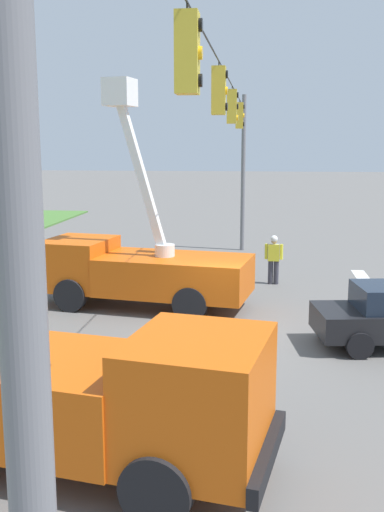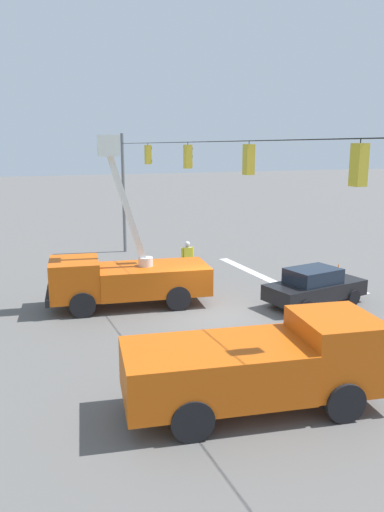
{
  "view_description": "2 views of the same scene",
  "coord_description": "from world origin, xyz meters",
  "px_view_note": "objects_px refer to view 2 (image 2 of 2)",
  "views": [
    {
      "loc": [
        -15.22,
        -0.95,
        4.93
      ],
      "look_at": [
        0.71,
        0.94,
        1.95
      ],
      "focal_mm": 42.0,
      "sensor_mm": 36.0,
      "label": 1
    },
    {
      "loc": [
        -16.81,
        7.84,
        6.43
      ],
      "look_at": [
        -0.53,
        1.09,
        2.55
      ],
      "focal_mm": 35.0,
      "sensor_mm": 36.0,
      "label": 2
    }
  ],
  "objects_px": {
    "sedan_black": "(314,286)",
    "utility_truck_support_near": "(261,363)",
    "utility_truck_bucket_lift": "(125,275)",
    "traffic_cone_mid_right": "(122,271)",
    "road_worker": "(187,256)",
    "traffic_cone_mid_left": "(338,270)"
  },
  "relations": [
    {
      "from": "utility_truck_bucket_lift",
      "to": "road_worker",
      "type": "xyz_separation_m",
      "value": [
        3.55,
        -4.19,
        -0.28
      ]
    },
    {
      "from": "utility_truck_bucket_lift",
      "to": "road_worker",
      "type": "relative_size",
      "value": 3.87
    },
    {
      "from": "utility_truck_support_near",
      "to": "traffic_cone_mid_left",
      "type": "relative_size",
      "value": 10.77
    },
    {
      "from": "road_worker",
      "to": "traffic_cone_mid_left",
      "type": "distance_m",
      "value": 7.72
    },
    {
      "from": "sedan_black",
      "to": "road_worker",
      "type": "distance_m",
      "value": 7.15
    },
    {
      "from": "utility_truck_bucket_lift",
      "to": "traffic_cone_mid_right",
      "type": "bearing_deg",
      "value": -12.94
    },
    {
      "from": "road_worker",
      "to": "traffic_cone_mid_left",
      "type": "xyz_separation_m",
      "value": [
        -2.93,
        -7.11,
        -0.7
      ]
    },
    {
      "from": "utility_truck_support_near",
      "to": "utility_truck_bucket_lift",
      "type": "bearing_deg",
      "value": 5.87
    },
    {
      "from": "utility_truck_bucket_lift",
      "to": "sedan_black",
      "type": "xyz_separation_m",
      "value": [
        -2.91,
        -7.23,
        -0.5
      ]
    },
    {
      "from": "traffic_cone_mid_left",
      "to": "road_worker",
      "type": "bearing_deg",
      "value": 67.6
    },
    {
      "from": "traffic_cone_mid_left",
      "to": "traffic_cone_mid_right",
      "type": "bearing_deg",
      "value": 68.73
    },
    {
      "from": "traffic_cone_mid_left",
      "to": "traffic_cone_mid_right",
      "type": "distance_m",
      "value": 10.99
    },
    {
      "from": "utility_truck_bucket_lift",
      "to": "traffic_cone_mid_left",
      "type": "distance_m",
      "value": 11.35
    },
    {
      "from": "sedan_black",
      "to": "traffic_cone_mid_left",
      "type": "bearing_deg",
      "value": -48.97
    },
    {
      "from": "utility_truck_support_near",
      "to": "sedan_black",
      "type": "height_order",
      "value": "utility_truck_support_near"
    },
    {
      "from": "utility_truck_support_near",
      "to": "traffic_cone_mid_right",
      "type": "height_order",
      "value": "utility_truck_support_near"
    },
    {
      "from": "traffic_cone_mid_left",
      "to": "utility_truck_support_near",
      "type": "bearing_deg",
      "value": 133.92
    },
    {
      "from": "road_worker",
      "to": "traffic_cone_mid_right",
      "type": "bearing_deg",
      "value": 71.35
    },
    {
      "from": "sedan_black",
      "to": "traffic_cone_mid_right",
      "type": "relative_size",
      "value": 7.42
    },
    {
      "from": "traffic_cone_mid_right",
      "to": "traffic_cone_mid_left",
      "type": "bearing_deg",
      "value": -111.27
    },
    {
      "from": "sedan_black",
      "to": "utility_truck_support_near",
      "type": "bearing_deg",
      "value": 135.65
    },
    {
      "from": "traffic_cone_mid_left",
      "to": "traffic_cone_mid_right",
      "type": "xyz_separation_m",
      "value": [
        3.99,
        10.24,
        -0.01
      ]
    }
  ]
}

